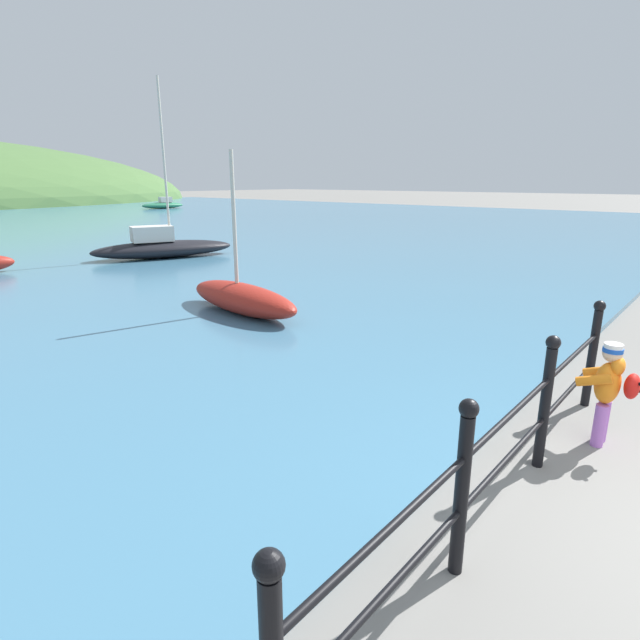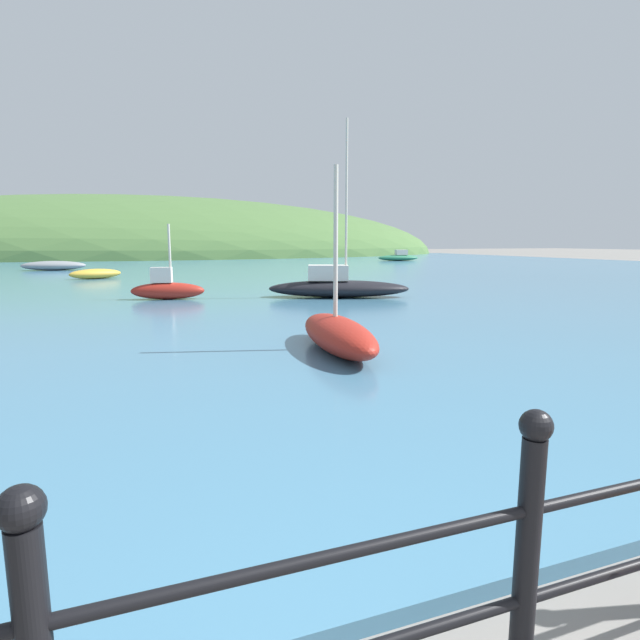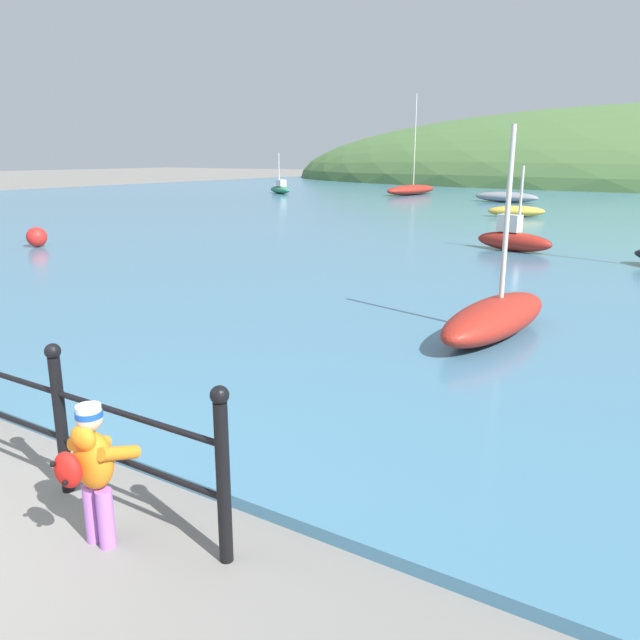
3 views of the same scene
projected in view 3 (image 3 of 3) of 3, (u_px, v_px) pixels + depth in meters
The scene contains 9 objects.
water at pixel (613, 209), 29.94m from camera, with size 80.00×60.00×0.10m, color teal.
child_in_coat at pixel (91, 463), 4.06m from camera, with size 0.38×0.53×1.00m.
boat_twin_mast at pixel (411, 189), 40.08m from camera, with size 2.08×5.21×6.19m.
boat_far_right at pixel (496, 317), 8.67m from camera, with size 1.09×2.97×2.85m.
boat_nearest_quay at pixel (506, 197), 33.68m from camera, with size 3.61×1.47×0.55m.
boat_green_fishing at pixel (513, 239), 16.45m from camera, with size 2.20×1.03×2.20m.
boat_white_sailboat at pixel (280, 189), 41.37m from camera, with size 2.68×2.00×2.61m.
boat_mid_harbor at pixel (516, 211), 25.65m from camera, with size 2.41×1.56×0.45m.
mooring_buoy at pixel (37, 237), 17.19m from camera, with size 0.54×0.54×0.54m, color red.
Camera 3 is at (4.36, -1.14, 2.55)m, focal length 35.00 mm.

